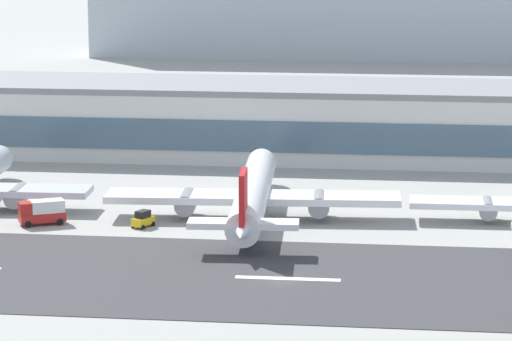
{
  "coord_description": "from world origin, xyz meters",
  "views": [
    {
      "loc": [
        15.59,
        -150.42,
        42.63
      ],
      "look_at": [
        -7.86,
        40.66,
        4.46
      ],
      "focal_mm": 97.45,
      "sensor_mm": 36.0,
      "label": 1
    }
  ],
  "objects_px": {
    "airliner_red_tail_gate_1": "(252,196)",
    "service_baggage_tug_2": "(143,219)",
    "terminal_building": "(285,120)",
    "service_box_truck_0": "(42,211)"
  },
  "relations": [
    {
      "from": "airliner_red_tail_gate_1",
      "to": "service_baggage_tug_2",
      "type": "distance_m",
      "value": 14.99
    },
    {
      "from": "airliner_red_tail_gate_1",
      "to": "service_baggage_tug_2",
      "type": "height_order",
      "value": "airliner_red_tail_gate_1"
    },
    {
      "from": "terminal_building",
      "to": "service_box_truck_0",
      "type": "height_order",
      "value": "terminal_building"
    },
    {
      "from": "service_box_truck_0",
      "to": "airliner_red_tail_gate_1",
      "type": "bearing_deg",
      "value": 165.28
    },
    {
      "from": "service_box_truck_0",
      "to": "service_baggage_tug_2",
      "type": "distance_m",
      "value": 13.51
    },
    {
      "from": "airliner_red_tail_gate_1",
      "to": "terminal_building",
      "type": "bearing_deg",
      "value": -3.17
    },
    {
      "from": "terminal_building",
      "to": "service_baggage_tug_2",
      "type": "distance_m",
      "value": 54.75
    },
    {
      "from": "service_box_truck_0",
      "to": "service_baggage_tug_2",
      "type": "xyz_separation_m",
      "value": [
        13.49,
        0.29,
        -0.74
      ]
    },
    {
      "from": "airliner_red_tail_gate_1",
      "to": "service_box_truck_0",
      "type": "xyz_separation_m",
      "value": [
        -27.23,
        -5.85,
        -1.48
      ]
    },
    {
      "from": "airliner_red_tail_gate_1",
      "to": "service_box_truck_0",
      "type": "relative_size",
      "value": 7.63
    }
  ]
}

